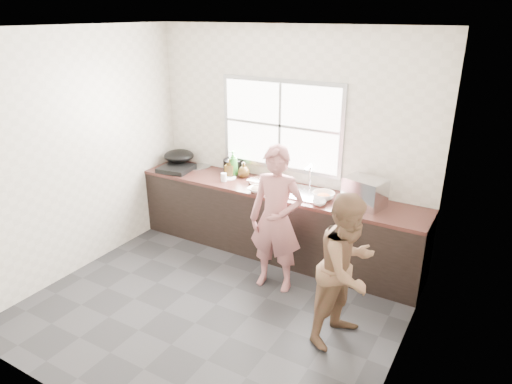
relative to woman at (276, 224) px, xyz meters
The scene contains 30 objects.
floor 1.04m from the woman, 119.32° to the right, with size 3.60×3.20×0.01m, color #2C2C2E.
ceiling 2.09m from the woman, 119.32° to the right, with size 3.60×3.20×0.01m, color silver.
wall_back 1.20m from the woman, 110.09° to the left, with size 3.60×0.01×2.70m, color beige.
wall_left 2.33m from the woman, 163.67° to the right, with size 0.01×3.20×2.70m, color beige.
wall_right 1.69m from the woman, 23.59° to the right, with size 0.01×3.20×2.70m, color silver.
wall_front 2.35m from the woman, 99.03° to the right, with size 3.60×0.01×2.70m, color beige.
cabinet 0.82m from the woman, 118.42° to the left, with size 3.60×0.62×0.82m, color black.
countertop 0.75m from the woman, 118.42° to the left, with size 3.60×0.64×0.04m, color #3C1E18.
sink 0.67m from the woman, 90.48° to the left, with size 0.55×0.45×0.02m, color silver.
faucet 0.90m from the woman, 90.37° to the left, with size 0.02×0.02×0.30m, color silver.
window_frame 1.33m from the woman, 115.45° to the left, with size 1.60×0.05×1.10m, color #9EA0A5.
window_glazing 1.31m from the woman, 116.05° to the left, with size 1.50×0.01×1.00m, color white.
woman is the anchor object (origin of this frame).
person_side 1.04m from the woman, 24.88° to the right, with size 0.69×0.54×1.42m, color brown.
cutting_board 0.88m from the woman, 125.06° to the left, with size 0.45×0.45×0.05m, color black.
cleaver 0.93m from the woman, 133.59° to the left, with size 0.22×0.11×0.01m, color #AAACB1.
bowl_mince 0.68m from the woman, 137.61° to the left, with size 0.21×0.21×0.05m, color white.
bowl_crabs 0.70m from the woman, 67.09° to the left, with size 0.20×0.20×0.06m, color silver.
bowl_held 0.55m from the woman, 57.03° to the left, with size 0.19×0.19×0.06m, color silver.
black_pot 1.43m from the woman, 141.77° to the left, with size 0.24×0.24×0.17m, color black.
plate_food 1.23m from the woman, 147.47° to the left, with size 0.20×0.20×0.02m, color white.
bottle_green 1.33m from the woman, 143.12° to the left, with size 0.13×0.13×0.33m, color #2B7827.
bottle_brown_tall 1.30m from the woman, 145.59° to the left, with size 0.10×0.10×0.21m, color #493312.
bottle_brown_short 1.21m from the woman, 138.16° to the left, with size 0.14×0.14×0.18m, color #443011.
glass_jar 1.17m from the woman, 152.08° to the left, with size 0.07×0.07×0.10m, color silver.
burner 1.89m from the woman, 162.64° to the left, with size 0.40×0.40×0.06m, color black.
wok 2.06m from the woman, 158.29° to the left, with size 0.40×0.40×0.15m, color black.
dish_rack 1.02m from the woman, 42.98° to the left, with size 0.42×0.29×0.31m, color silver.
pot_lid_left 1.83m from the woman, 154.30° to the left, with size 0.26×0.26×0.01m, color silver.
pot_lid_right 1.83m from the woman, 151.95° to the left, with size 0.26×0.26×0.01m, color #ABAFB2.
Camera 1 is at (2.35, -3.21, 2.83)m, focal length 32.00 mm.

